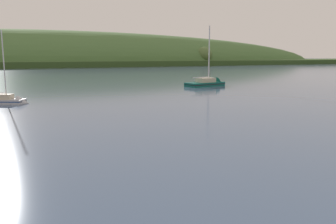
# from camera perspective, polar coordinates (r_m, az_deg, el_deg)

# --- Properties ---
(far_shoreline_hill) EXTENTS (558.98, 133.68, 44.19)m
(far_shoreline_hill) POSITION_cam_1_polar(r_m,az_deg,el_deg) (234.80, -17.72, 7.45)
(far_shoreline_hill) COLOR #314A21
(far_shoreline_hill) RESTS_ON ground
(sailboat_midwater_white) EXTENTS (6.59, 4.44, 9.94)m
(sailboat_midwater_white) POSITION_cam_1_polar(r_m,az_deg,el_deg) (47.71, -25.16, 1.50)
(sailboat_midwater_white) COLOR #ADB2BC
(sailboat_midwater_white) RESTS_ON ground
(sailboat_outer_reach) EXTENTS (9.49, 5.31, 13.24)m
(sailboat_outer_reach) POSITION_cam_1_polar(r_m,az_deg,el_deg) (69.37, 6.86, 4.56)
(sailboat_outer_reach) COLOR #0F564C
(sailboat_outer_reach) RESTS_ON ground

